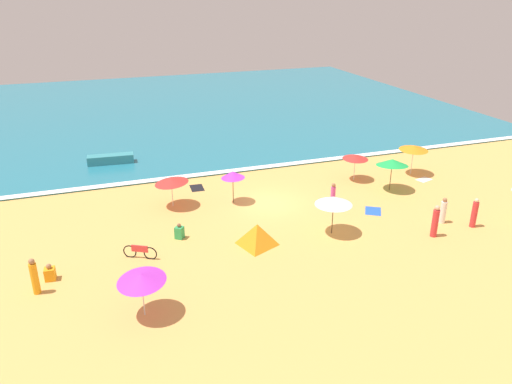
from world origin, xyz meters
The scene contains 24 objects.
ground_plane centered at (0.00, 0.00, 0.00)m, with size 60.00×60.00×0.00m, color #E0A856.
ocean_water centered at (0.00, 28.00, 0.05)m, with size 60.00×44.00×0.10m, color teal.
wave_breaker_foam centered at (0.00, 6.30, 0.10)m, with size 57.00×0.70×0.01m, color white.
beach_umbrella_0 centered at (-5.88, 1.52, 1.74)m, with size 2.42×2.41×1.99m.
beach_umbrella_1 centered at (-9.07, -9.20, 1.85)m, with size 2.90×2.90×2.13m.
beach_umbrella_2 centered at (1.88, -5.08, 2.00)m, with size 2.62×2.62×2.24m.
beach_umbrella_3 centered at (8.56, -0.64, 1.99)m, with size 2.72×2.74×2.31m.
beach_umbrella_4 centered at (-2.10, 0.86, 1.90)m, with size 1.97×1.96×2.16m.
beach_umbrella_6 centered at (11.76, 1.47, 2.04)m, with size 2.19×2.20×2.26m.
beach_umbrella_7 centered at (7.21, 1.84, 1.74)m, with size 2.19×2.20×1.94m.
beach_tent centered at (-2.50, -4.89, 0.59)m, with size 2.41×2.54×1.18m.
parked_bicycle centered at (-8.64, -4.34, 0.38)m, with size 1.62×0.94×0.76m.
beachgoer_1 centered at (3.56, -1.91, 0.79)m, with size 0.40×0.40×1.62m.
beachgoer_2 centered at (-12.92, -4.96, 0.35)m, with size 0.52×0.52×0.85m.
beachgoer_3 centered at (-6.32, -2.85, 0.38)m, with size 0.60×0.60×0.89m.
beachgoer_4 centered at (9.93, -7.03, 0.84)m, with size 0.47×0.47×1.78m.
beachgoer_5 centered at (8.61, -6.01, 0.74)m, with size 0.49×0.49×1.58m.
beachgoer_6 centered at (-13.46, -5.95, 0.85)m, with size 0.44×0.44×1.78m.
beachgoer_7 centered at (7.04, -7.27, 0.89)m, with size 0.40×0.40×1.87m.
beach_towel_0 centered at (12.00, 0.19, 0.01)m, with size 1.28×1.03×0.01m.
beach_towel_1 centered at (5.67, -3.28, 0.01)m, with size 1.48×1.59×0.01m.
beach_towel_2 centered at (-8.70, -6.19, 0.01)m, with size 1.69×0.87×0.01m.
beach_towel_3 centered at (-3.76, 4.03, 0.01)m, with size 0.95×1.36×0.01m.
small_boat_0 centered at (-8.97, 11.02, 0.44)m, with size 3.53×1.20×0.67m.
Camera 1 is at (-10.37, -27.19, 12.92)m, focal length 34.86 mm.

